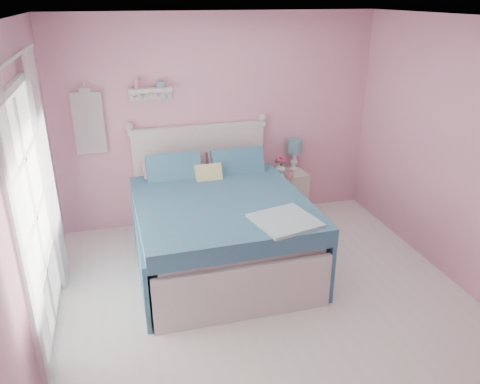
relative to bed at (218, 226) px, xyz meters
name	(u,v)px	position (x,y,z in m)	size (l,w,h in m)	color
floor	(274,316)	(0.28, -1.14, -0.42)	(4.50, 4.50, 0.00)	silver
room_shell	(280,155)	(0.28, -1.14, 1.16)	(4.50, 4.50, 4.50)	pink
bed	(218,226)	(0.00, 0.00, 0.00)	(1.77, 2.23, 1.28)	silver
nightstand	(288,194)	(1.16, 0.88, -0.11)	(0.43, 0.43, 0.62)	beige
table_lamp	(294,148)	(1.26, 1.00, 0.48)	(0.20, 0.20, 0.40)	white
vase	(280,167)	(1.04, 0.90, 0.27)	(0.13, 0.13, 0.14)	white
teacup	(289,174)	(1.08, 0.70, 0.24)	(0.11, 0.11, 0.09)	pink
roses	(281,159)	(1.04, 0.90, 0.38)	(0.14, 0.11, 0.12)	#C74473
wall_shelf	(150,91)	(-0.55, 1.05, 1.31)	(0.50, 0.15, 0.25)	silver
hanging_dress	(89,123)	(-1.27, 1.04, 0.98)	(0.34, 0.03, 0.72)	white
french_door	(34,219)	(-1.69, -0.74, 0.65)	(0.04, 1.32, 2.16)	silver
curtain_near	(25,252)	(-1.64, -1.49, 0.76)	(0.04, 0.40, 2.32)	white
curtain_far	(48,175)	(-1.64, 0.00, 0.76)	(0.04, 0.40, 2.32)	white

